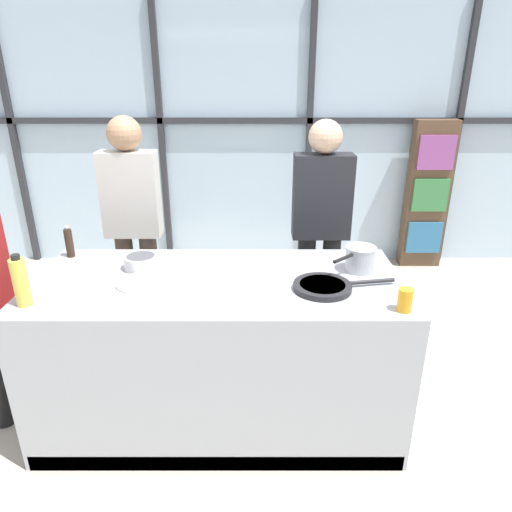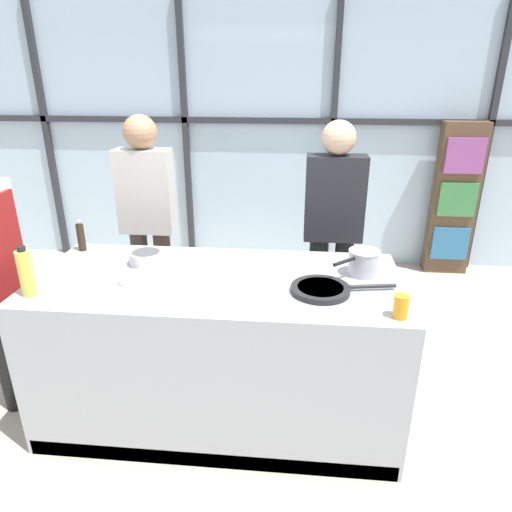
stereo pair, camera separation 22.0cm
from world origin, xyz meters
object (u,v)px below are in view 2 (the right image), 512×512
at_px(spectator_far_left, 148,214).
at_px(mixing_bowl, 146,257).
at_px(saucepan, 363,262).
at_px(pepper_grinder, 81,236).
at_px(frying_pan, 322,289).
at_px(juice_glass_near, 401,307).
at_px(white_plate, 141,278).
at_px(spectator_center_left, 333,222).
at_px(oil_bottle, 26,273).

xyz_separation_m(spectator_far_left, mixing_bowl, (0.24, -0.78, -0.03)).
height_order(saucepan, pepper_grinder, pepper_grinder).
xyz_separation_m(frying_pan, juice_glass_near, (0.36, -0.23, 0.04)).
bearing_deg(mixing_bowl, white_plate, -81.09).
bearing_deg(juice_glass_near, mixing_bowl, 159.67).
height_order(spectator_far_left, spectator_center_left, spectator_far_left).
xyz_separation_m(white_plate, oil_bottle, (-0.51, -0.24, 0.12)).
xyz_separation_m(mixing_bowl, oil_bottle, (-0.47, -0.46, 0.08)).
distance_m(spectator_center_left, white_plate, 1.50).
xyz_separation_m(frying_pan, saucepan, (0.24, 0.25, 0.06)).
bearing_deg(spectator_far_left, oil_bottle, 79.26).
bearing_deg(saucepan, oil_bottle, -166.47).
relative_size(spectator_center_left, juice_glass_near, 14.70).
xyz_separation_m(oil_bottle, pepper_grinder, (-0.01, 0.64, -0.03)).
height_order(saucepan, mixing_bowl, saucepan).
relative_size(frying_pan, oil_bottle, 2.07).
bearing_deg(white_plate, juice_glass_near, -12.36).
xyz_separation_m(mixing_bowl, pepper_grinder, (-0.48, 0.18, 0.05)).
bearing_deg(pepper_grinder, juice_glass_near, -20.32).
xyz_separation_m(spectator_center_left, juice_glass_near, (0.23, -1.30, 0.01)).
xyz_separation_m(spectator_center_left, oil_bottle, (-1.63, -1.24, 0.08)).
distance_m(mixing_bowl, oil_bottle, 0.66).
bearing_deg(spectator_center_left, pepper_grinder, 20.03).
distance_m(spectator_far_left, mixing_bowl, 0.81).
relative_size(spectator_center_left, oil_bottle, 6.35).
bearing_deg(mixing_bowl, juice_glass_near, -20.33).
relative_size(spectator_far_left, juice_glass_near, 14.91).
distance_m(frying_pan, saucepan, 0.35).
bearing_deg(pepper_grinder, oil_bottle, -89.10).
bearing_deg(mixing_bowl, pepper_grinder, 159.73).
relative_size(spectator_far_left, pepper_grinder, 8.43).
distance_m(mixing_bowl, pepper_grinder, 0.52).
relative_size(frying_pan, mixing_bowl, 2.75).
distance_m(mixing_bowl, juice_glass_near, 1.49).
distance_m(saucepan, pepper_grinder, 1.78).
bearing_deg(white_plate, pepper_grinder, 142.53).
height_order(frying_pan, oil_bottle, oil_bottle).
distance_m(spectator_center_left, pepper_grinder, 1.75).
height_order(oil_bottle, pepper_grinder, oil_bottle).
bearing_deg(spectator_center_left, spectator_far_left, 0.00).
bearing_deg(pepper_grinder, spectator_center_left, 20.03).
xyz_separation_m(spectator_center_left, saucepan, (0.12, -0.81, 0.03)).
height_order(saucepan, oil_bottle, oil_bottle).
relative_size(spectator_center_left, mixing_bowl, 8.45).
bearing_deg(white_plate, spectator_far_left, 105.38).
xyz_separation_m(white_plate, mixing_bowl, (-0.03, 0.22, 0.03)).
height_order(spectator_far_left, mixing_bowl, spectator_far_left).
relative_size(spectator_center_left, pepper_grinder, 8.31).
xyz_separation_m(spectator_far_left, pepper_grinder, (-0.24, -0.60, 0.03)).
distance_m(frying_pan, juice_glass_near, 0.43).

